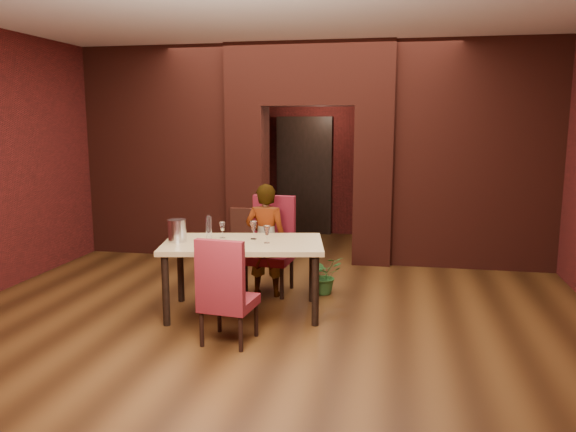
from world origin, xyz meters
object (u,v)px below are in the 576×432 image
person_seated (266,240)px  wine_glass_b (253,230)px  chair_far (269,246)px  wine_glass_c (267,234)px  wine_bucket (177,231)px  water_bottle (209,227)px  potted_plant (324,275)px  dining_table (244,277)px  wine_glass_a (222,230)px  chair_near (229,289)px

person_seated → wine_glass_b: (-0.02, -0.51, 0.22)m
person_seated → wine_glass_b: 0.56m
chair_far → person_seated: bearing=-90.7°
wine_glass_c → wine_bucket: (-0.97, -0.11, 0.03)m
chair_far → water_bottle: bearing=-119.5°
person_seated → wine_glass_c: person_seated is taller
water_bottle → wine_glass_b: bearing=13.9°
person_seated → wine_glass_c: bearing=104.0°
chair_far → wine_bucket: size_ratio=4.86×
potted_plant → wine_bucket: bearing=-146.0°
wine_glass_c → potted_plant: bearing=60.1°
dining_table → potted_plant: 1.18m
wine_glass_a → chair_near: bearing=-69.3°
dining_table → chair_far: (0.11, 0.78, 0.19)m
wine_bucket → dining_table: bearing=10.4°
water_bottle → potted_plant: water_bottle is taller
dining_table → person_seated: (0.10, 0.66, 0.28)m
wine_glass_b → wine_glass_c: (0.19, -0.17, -0.01)m
wine_glass_b → wine_bucket: size_ratio=0.82×
wine_glass_b → water_bottle: 0.49m
chair_near → wine_bucket: wine_bucket is taller
chair_far → chair_near: bearing=-86.4°
wine_glass_c → water_bottle: 0.67m
dining_table → wine_bucket: bearing=179.5°
wine_glass_a → wine_glass_b: wine_glass_b is taller
person_seated → wine_bucket: (-0.79, -0.79, 0.24)m
wine_glass_a → wine_bucket: (-0.42, -0.27, 0.03)m
wine_glass_a → chair_far: bearing=59.1°
dining_table → wine_glass_b: wine_glass_b is taller
water_bottle → chair_far: bearing=56.1°
dining_table → wine_bucket: wine_bucket is taller
wine_glass_a → potted_plant: bearing=34.6°
wine_glass_a → water_bottle: water_bottle is taller
dining_table → wine_bucket: size_ratio=7.05×
dining_table → water_bottle: 0.67m
person_seated → wine_glass_b: bearing=87.7°
wine_glass_a → potted_plant: (1.05, 0.73, -0.66)m
chair_near → water_bottle: water_bottle is taller
water_bottle → potted_plant: (1.17, 0.84, -0.71)m
chair_far → wine_glass_b: bearing=-88.3°
chair_near → wine_bucket: (-0.78, 0.69, 0.40)m
wine_glass_a → potted_plant: 1.44m
person_seated → wine_glass_b: person_seated is taller
chair_far → wine_glass_a: 0.80m
dining_table → potted_plant: dining_table is taller
water_bottle → wine_glass_c: bearing=-4.3°
wine_glass_b → water_bottle: size_ratio=0.72×
person_seated → water_bottle: person_seated is taller
chair_far → chair_near: (-0.02, -1.60, -0.07)m
wine_glass_b → wine_glass_a: bearing=-178.6°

